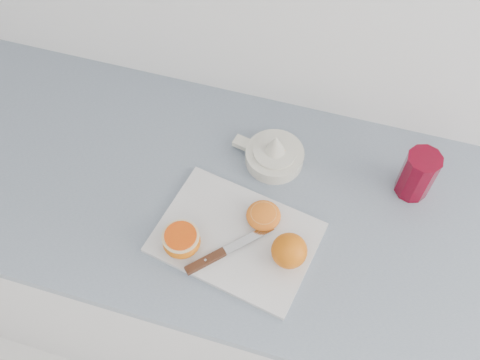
{
  "coord_description": "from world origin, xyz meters",
  "views": [
    {
      "loc": [
        0.19,
        1.1,
        1.93
      ],
      "look_at": [
        0.01,
        1.7,
        0.96
      ],
      "focal_mm": 40.0,
      "sensor_mm": 36.0,
      "label": 1
    }
  ],
  "objects_px": {
    "half_orange": "(181,241)",
    "cutting_board": "(236,237)",
    "citrus_juicer": "(274,154)",
    "red_tumbler": "(417,176)",
    "counter": "(281,285)"
  },
  "relations": [
    {
      "from": "counter",
      "to": "cutting_board",
      "type": "bearing_deg",
      "value": -134.59
    },
    {
      "from": "half_orange",
      "to": "cutting_board",
      "type": "bearing_deg",
      "value": 27.75
    },
    {
      "from": "cutting_board",
      "to": "half_orange",
      "type": "xyz_separation_m",
      "value": [
        -0.1,
        -0.05,
        0.03
      ]
    },
    {
      "from": "counter",
      "to": "cutting_board",
      "type": "relative_size",
      "value": 7.16
    },
    {
      "from": "cutting_board",
      "to": "red_tumbler",
      "type": "relative_size",
      "value": 2.65
    },
    {
      "from": "red_tumbler",
      "to": "counter",
      "type": "bearing_deg",
      "value": -152.17
    },
    {
      "from": "cutting_board",
      "to": "half_orange",
      "type": "height_order",
      "value": "half_orange"
    },
    {
      "from": "citrus_juicer",
      "to": "counter",
      "type": "bearing_deg",
      "value": -57.04
    },
    {
      "from": "counter",
      "to": "red_tumbler",
      "type": "bearing_deg",
      "value": 27.83
    },
    {
      "from": "cutting_board",
      "to": "red_tumbler",
      "type": "bearing_deg",
      "value": 33.92
    },
    {
      "from": "cutting_board",
      "to": "citrus_juicer",
      "type": "bearing_deg",
      "value": 83.39
    },
    {
      "from": "cutting_board",
      "to": "citrus_juicer",
      "type": "distance_m",
      "value": 0.22
    },
    {
      "from": "half_orange",
      "to": "citrus_juicer",
      "type": "bearing_deg",
      "value": 65.16
    },
    {
      "from": "citrus_juicer",
      "to": "red_tumbler",
      "type": "bearing_deg",
      "value": 1.73
    },
    {
      "from": "cutting_board",
      "to": "citrus_juicer",
      "type": "relative_size",
      "value": 1.9
    }
  ]
}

